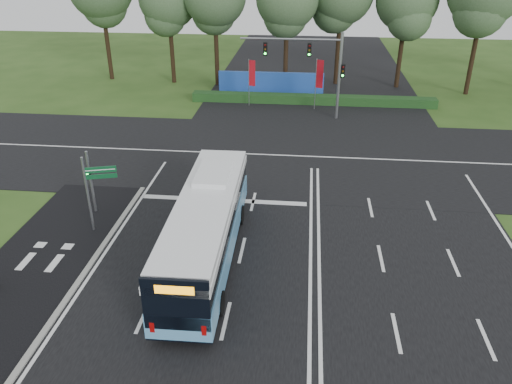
% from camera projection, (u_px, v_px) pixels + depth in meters
% --- Properties ---
extents(ground, '(120.00, 120.00, 0.00)m').
position_uv_depth(ground, '(311.00, 255.00, 23.79)').
color(ground, '#2C4C19').
rests_on(ground, ground).
extents(road_main, '(20.00, 120.00, 0.04)m').
position_uv_depth(road_main, '(311.00, 255.00, 23.78)').
color(road_main, black).
rests_on(road_main, ground).
extents(road_cross, '(120.00, 14.00, 0.05)m').
position_uv_depth(road_cross, '(312.00, 157.00, 34.41)').
color(road_cross, black).
rests_on(road_cross, ground).
extents(bike_path, '(5.00, 18.00, 0.06)m').
position_uv_depth(bike_path, '(29.00, 276.00, 22.27)').
color(bike_path, black).
rests_on(bike_path, ground).
extents(kerb_strip, '(0.25, 18.00, 0.12)m').
position_uv_depth(kerb_strip, '(81.00, 279.00, 22.03)').
color(kerb_strip, gray).
rests_on(kerb_strip, ground).
extents(city_bus, '(2.73, 11.95, 3.42)m').
position_uv_depth(city_bus, '(206.00, 227.00, 22.72)').
color(city_bus, '#599DD0').
rests_on(city_bus, ground).
extents(pedestrian_signal, '(0.32, 0.42, 3.60)m').
position_uv_depth(pedestrian_signal, '(90.00, 180.00, 26.61)').
color(pedestrian_signal, gray).
rests_on(pedestrian_signal, ground).
extents(street_sign, '(1.55, 0.51, 4.10)m').
position_uv_depth(street_sign, '(94.00, 185.00, 24.67)').
color(street_sign, gray).
rests_on(street_sign, ground).
extents(banner_flag_left, '(0.61, 0.19, 4.19)m').
position_uv_depth(banner_flag_left, '(251.00, 76.00, 43.61)').
color(banner_flag_left, gray).
rests_on(banner_flag_left, ground).
extents(banner_flag_mid, '(0.63, 0.25, 4.46)m').
position_uv_depth(banner_flag_mid, '(319.00, 77.00, 42.55)').
color(banner_flag_mid, gray).
rests_on(banner_flag_mid, ground).
extents(traffic_light_gantry, '(8.41, 0.28, 7.00)m').
position_uv_depth(traffic_light_gantry, '(318.00, 62.00, 39.82)').
color(traffic_light_gantry, gray).
rests_on(traffic_light_gantry, ground).
extents(hedge, '(22.00, 1.20, 0.80)m').
position_uv_depth(hedge, '(312.00, 100.00, 45.32)').
color(hedge, '#153B17').
rests_on(hedge, ground).
extents(blue_hoarding, '(10.00, 0.30, 2.20)m').
position_uv_depth(blue_hoarding, '(271.00, 84.00, 47.58)').
color(blue_hoarding, '#1F4AAB').
rests_on(blue_hoarding, ground).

